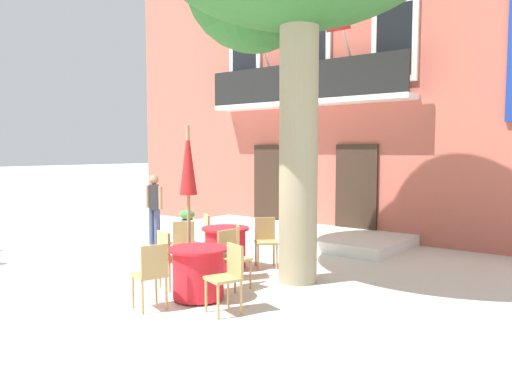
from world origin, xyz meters
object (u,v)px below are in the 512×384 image
(cafe_umbrella, at_px, (188,181))
(cafe_table_near_tree, at_px, (225,247))
(cafe_chair_middle_3, at_px, (151,272))
(cafe_chair_middle_2, at_px, (170,255))
(ground_planter_left, at_px, (187,218))
(cafe_chair_near_tree_0, at_px, (232,248))
(cafe_chair_middle_1, at_px, (232,255))
(cafe_chair_near_tree_2, at_px, (212,234))
(pedestrian_by_tree, at_px, (154,205))
(cafe_chair_middle_0, at_px, (228,273))
(cafe_table_middle, at_px, (198,273))
(cafe_chair_near_tree_3, at_px, (184,242))
(cafe_chair_near_tree_1, at_px, (266,238))

(cafe_umbrella, bearing_deg, cafe_table_near_tree, 101.72)
(cafe_chair_middle_3, xyz_separation_m, cafe_umbrella, (-0.58, 1.26, 1.14))
(cafe_chair_middle_2, distance_m, ground_planter_left, 6.33)
(cafe_chair_near_tree_0, distance_m, cafe_chair_middle_1, 0.56)
(cafe_chair_near_tree_2, xyz_separation_m, cafe_chair_middle_3, (1.48, -2.76, 0.00))
(cafe_chair_middle_1, xyz_separation_m, pedestrian_by_tree, (-3.77, 1.65, 0.38))
(cafe_chair_middle_0, relative_size, cafe_umbrella, 0.36)
(cafe_chair_near_tree_0, height_order, cafe_table_middle, cafe_chair_near_tree_0)
(cafe_chair_middle_3, bearing_deg, cafe_chair_middle_0, 32.77)
(cafe_umbrella, xyz_separation_m, ground_planter_left, (-4.39, 4.19, -1.39))
(cafe_chair_middle_1, relative_size, pedestrian_by_tree, 0.57)
(cafe_chair_middle_1, bearing_deg, cafe_umbrella, -161.83)
(cafe_table_near_tree, height_order, ground_planter_left, cafe_table_near_tree)
(cafe_table_middle, relative_size, cafe_chair_middle_3, 0.95)
(cafe_chair_middle_0, bearing_deg, cafe_chair_near_tree_3, 149.96)
(cafe_chair_near_tree_2, height_order, cafe_table_middle, cafe_chair_near_tree_2)
(cafe_chair_middle_2, bearing_deg, cafe_table_near_tree, 98.11)
(cafe_chair_middle_0, distance_m, cafe_umbrella, 1.97)
(cafe_chair_middle_0, bearing_deg, pedestrian_by_tree, 150.26)
(cafe_chair_middle_1, xyz_separation_m, ground_planter_left, (-5.09, 3.96, -0.25))
(cafe_chair_near_tree_1, bearing_deg, cafe_chair_near_tree_3, -128.36)
(cafe_chair_near_tree_0, distance_m, cafe_chair_middle_2, 1.11)
(cafe_table_near_tree, height_order, cafe_chair_middle_3, cafe_chair_middle_3)
(cafe_chair_near_tree_0, bearing_deg, cafe_chair_near_tree_3, -174.15)
(cafe_table_middle, bearing_deg, cafe_chair_near_tree_1, 102.21)
(cafe_chair_near_tree_1, bearing_deg, cafe_table_near_tree, -128.92)
(cafe_chair_middle_1, xyz_separation_m, cafe_chair_middle_3, (-0.13, -1.49, 0.00))
(cafe_chair_near_tree_2, xyz_separation_m, pedestrian_by_tree, (-2.16, 0.38, 0.38))
(cafe_chair_near_tree_2, relative_size, cafe_umbrella, 0.36)
(cafe_table_near_tree, xyz_separation_m, cafe_chair_near_tree_2, (-0.67, 0.35, 0.14))
(cafe_chair_middle_2, height_order, ground_planter_left, cafe_chair_middle_2)
(cafe_chair_near_tree_2, height_order, cafe_chair_middle_2, same)
(cafe_chair_near_tree_1, bearing_deg, ground_planter_left, 152.03)
(cafe_chair_near_tree_3, bearing_deg, cafe_chair_middle_3, -54.78)
(pedestrian_by_tree, bearing_deg, cafe_chair_near_tree_1, -2.63)
(cafe_table_near_tree, height_order, cafe_chair_near_tree_0, cafe_chair_near_tree_0)
(cafe_table_near_tree, relative_size, cafe_chair_middle_1, 0.95)
(cafe_chair_near_tree_3, distance_m, cafe_chair_middle_2, 1.16)
(ground_planter_left, bearing_deg, cafe_umbrella, -43.67)
(cafe_chair_near_tree_0, xyz_separation_m, pedestrian_by_tree, (-3.40, 1.23, 0.38))
(cafe_chair_near_tree_2, distance_m, cafe_chair_middle_2, 2.09)
(cafe_chair_middle_3, distance_m, cafe_umbrella, 1.79)
(cafe_chair_near_tree_0, xyz_separation_m, cafe_chair_middle_3, (0.24, -1.92, 0.00))
(cafe_chair_near_tree_1, relative_size, cafe_chair_near_tree_3, 1.00)
(ground_planter_left, height_order, pedestrian_by_tree, pedestrian_by_tree)
(cafe_table_near_tree, bearing_deg, cafe_table_middle, -60.04)
(cafe_chair_near_tree_0, xyz_separation_m, cafe_chair_near_tree_2, (-1.24, 0.84, 0.00))
(cafe_table_near_tree, xyz_separation_m, ground_planter_left, (-4.15, 3.04, -0.11))
(cafe_table_middle, height_order, cafe_chair_middle_1, cafe_chair_middle_1)
(ground_planter_left, bearing_deg, cafe_chair_near_tree_2, -37.64)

